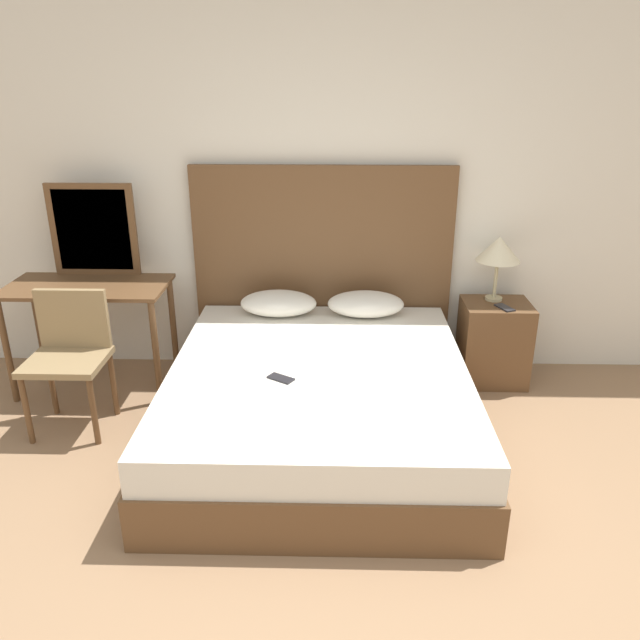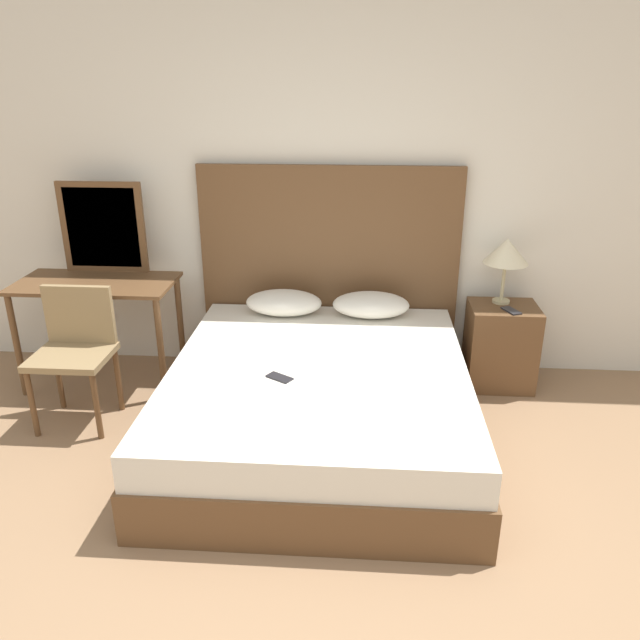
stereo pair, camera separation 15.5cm
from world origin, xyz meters
name	(u,v)px [view 1 (the left image)]	position (x,y,z in m)	size (l,w,h in m)	color
wall_back	(336,186)	(0.00, 2.71, 1.35)	(10.00, 0.06, 2.70)	silver
bed	(320,403)	(-0.09, 1.59, 0.24)	(1.76, 2.03, 0.49)	brown
headboard	(323,270)	(-0.09, 2.63, 0.75)	(1.85, 0.05, 1.50)	brown
pillow_left	(279,303)	(-0.40, 2.41, 0.58)	(0.53, 0.30, 0.18)	silver
pillow_right	(366,304)	(0.22, 2.41, 0.58)	(0.53, 0.30, 0.18)	silver
phone_on_bed	(282,378)	(-0.30, 1.42, 0.49)	(0.16, 0.14, 0.01)	#232328
nightstand	(494,342)	(1.13, 2.40, 0.30)	(0.46, 0.38, 0.59)	brown
table_lamp	(499,250)	(1.12, 2.47, 0.96)	(0.30, 0.30, 0.46)	tan
phone_on_nightstand	(505,308)	(1.16, 2.30, 0.60)	(0.12, 0.17, 0.01)	#232328
vanity_desk	(89,302)	(-1.67, 2.23, 0.64)	(1.07, 0.55, 0.76)	brown
vanity_mirror	(94,230)	(-1.67, 2.48, 1.08)	(0.60, 0.03, 0.64)	brown
chair	(70,349)	(-1.62, 1.74, 0.51)	(0.46, 0.41, 0.86)	olive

